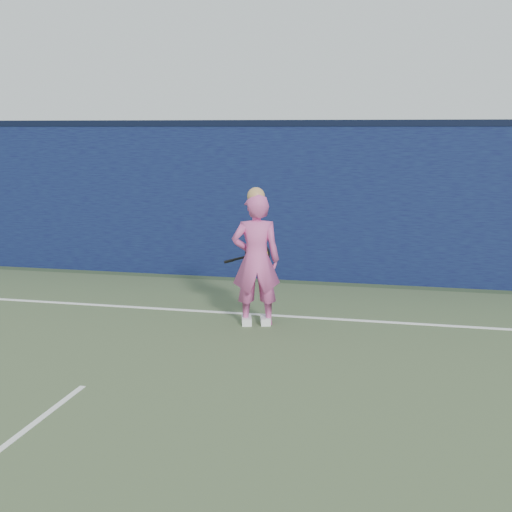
# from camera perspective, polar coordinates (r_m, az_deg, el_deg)

# --- Properties ---
(ground) EXTENTS (80.00, 80.00, 0.00)m
(ground) POSITION_cam_1_polar(r_m,az_deg,el_deg) (6.40, -17.77, -13.07)
(ground) COLOR #32452A
(ground) RESTS_ON ground
(backstop_wall) EXTENTS (24.00, 0.40, 2.50)m
(backstop_wall) POSITION_cam_1_polar(r_m,az_deg,el_deg) (11.99, -2.15, 4.35)
(backstop_wall) COLOR #0C0D36
(backstop_wall) RESTS_ON ground
(wall_cap) EXTENTS (24.00, 0.42, 0.10)m
(wall_cap) POSITION_cam_1_polar(r_m,az_deg,el_deg) (11.93, -2.19, 10.57)
(wall_cap) COLOR black
(wall_cap) RESTS_ON backstop_wall
(player) EXTENTS (0.69, 0.55, 1.75)m
(player) POSITION_cam_1_polar(r_m,az_deg,el_deg) (8.96, 0.00, -0.28)
(player) COLOR #CC4F95
(player) RESTS_ON ground
(racket) EXTENTS (0.63, 0.15, 0.34)m
(racket) POSITION_cam_1_polar(r_m,az_deg,el_deg) (9.35, -0.07, 0.08)
(racket) COLOR black
(racket) RESTS_ON ground
(court_lines) EXTENTS (11.00, 12.04, 0.01)m
(court_lines) POSITION_cam_1_polar(r_m,az_deg,el_deg) (6.14, -19.37, -14.07)
(court_lines) COLOR white
(court_lines) RESTS_ON court_surface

